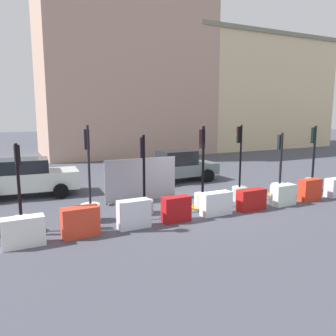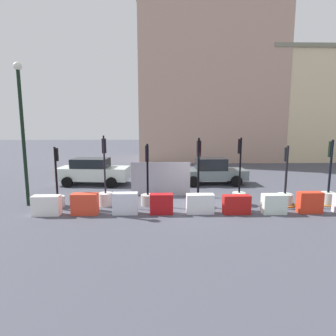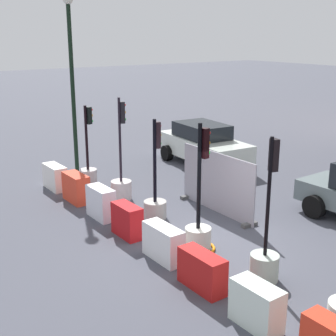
% 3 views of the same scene
% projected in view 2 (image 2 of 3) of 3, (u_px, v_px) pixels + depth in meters
% --- Properties ---
extents(ground_plane, '(120.00, 120.00, 0.00)m').
position_uv_depth(ground_plane, '(196.00, 205.00, 13.10)').
color(ground_plane, '#464854').
extents(traffic_light_0, '(0.62, 0.62, 2.77)m').
position_uv_depth(traffic_light_0, '(58.00, 195.00, 12.71)').
color(traffic_light_0, beige).
rests_on(traffic_light_0, ground_plane).
extents(traffic_light_1, '(0.66, 0.66, 3.27)m').
position_uv_depth(traffic_light_1, '(106.00, 194.00, 12.88)').
color(traffic_light_1, silver).
rests_on(traffic_light_1, ground_plane).
extents(traffic_light_2, '(0.66, 0.66, 2.89)m').
position_uv_depth(traffic_light_2, '(148.00, 194.00, 12.93)').
color(traffic_light_2, '#AEA9A4').
rests_on(traffic_light_2, ground_plane).
extents(traffic_light_3, '(0.87, 0.87, 3.17)m').
position_uv_depth(traffic_light_3, '(198.00, 195.00, 12.72)').
color(traffic_light_3, silver).
rests_on(traffic_light_3, ground_plane).
extents(traffic_light_4, '(0.62, 0.62, 3.17)m').
position_uv_depth(traffic_light_4, '(239.00, 192.00, 13.00)').
color(traffic_light_4, '#ABB9AD').
rests_on(traffic_light_4, ground_plane).
extents(traffic_light_5, '(1.01, 1.01, 2.80)m').
position_uv_depth(traffic_light_5, '(285.00, 197.00, 12.97)').
color(traffic_light_5, silver).
rests_on(traffic_light_5, ground_plane).
extents(traffic_light_6, '(0.89, 0.89, 3.07)m').
position_uv_depth(traffic_light_6, '(328.00, 194.00, 13.05)').
color(traffic_light_6, beige).
rests_on(traffic_light_6, ground_plane).
extents(construction_barrier_0, '(1.13, 0.48, 0.83)m').
position_uv_depth(construction_barrier_0, '(46.00, 205.00, 11.50)').
color(construction_barrier_0, white).
rests_on(construction_barrier_0, ground_plane).
extents(construction_barrier_1, '(1.10, 0.50, 0.90)m').
position_uv_depth(construction_barrier_1, '(85.00, 204.00, 11.60)').
color(construction_barrier_1, red).
rests_on(construction_barrier_1, ground_plane).
extents(construction_barrier_2, '(1.05, 0.46, 0.92)m').
position_uv_depth(construction_barrier_2, '(125.00, 203.00, 11.65)').
color(construction_barrier_2, white).
rests_on(construction_barrier_2, ground_plane).
extents(construction_barrier_3, '(0.98, 0.44, 0.86)m').
position_uv_depth(construction_barrier_3, '(161.00, 204.00, 11.67)').
color(construction_barrier_3, red).
rests_on(construction_barrier_3, ground_plane).
extents(construction_barrier_4, '(1.17, 0.46, 0.84)m').
position_uv_depth(construction_barrier_4, '(200.00, 204.00, 11.74)').
color(construction_barrier_4, white).
rests_on(construction_barrier_4, ground_plane).
extents(construction_barrier_5, '(1.15, 0.45, 0.80)m').
position_uv_depth(construction_barrier_5, '(236.00, 204.00, 11.69)').
color(construction_barrier_5, '#B31817').
rests_on(construction_barrier_5, ground_plane).
extents(construction_barrier_6, '(0.99, 0.49, 0.84)m').
position_uv_depth(construction_barrier_6, '(274.00, 204.00, 11.71)').
color(construction_barrier_6, silver).
rests_on(construction_barrier_6, ground_plane).
extents(construction_barrier_7, '(1.01, 0.44, 0.91)m').
position_uv_depth(construction_barrier_7, '(310.00, 202.00, 11.81)').
color(construction_barrier_7, red).
rests_on(construction_barrier_7, ground_plane).
extents(car_grey_saloon, '(4.30, 2.09, 1.67)m').
position_uv_depth(car_grey_saloon, '(212.00, 171.00, 17.59)').
color(car_grey_saloon, slate).
rests_on(car_grey_saloon, ground_plane).
extents(car_white_van, '(4.49, 2.38, 1.67)m').
position_uv_depth(car_white_van, '(93.00, 171.00, 17.49)').
color(car_white_van, silver).
rests_on(car_white_van, ground_plane).
extents(building_main_facade, '(15.10, 8.80, 16.85)m').
position_uv_depth(building_main_facade, '(208.00, 82.00, 30.14)').
color(building_main_facade, tan).
rests_on(building_main_facade, ground_plane).
extents(building_corner_block, '(17.09, 8.58, 11.36)m').
position_uv_depth(building_corner_block, '(332.00, 108.00, 30.89)').
color(building_corner_block, beige).
rests_on(building_corner_block, ground_plane).
extents(street_lamp_post, '(0.36, 0.36, 6.46)m').
position_uv_depth(street_lamp_post, '(22.00, 122.00, 12.38)').
color(street_lamp_post, black).
rests_on(street_lamp_post, ground_plane).
extents(site_fence_panel, '(3.14, 0.50, 1.80)m').
position_uv_depth(site_fence_panel, '(161.00, 180.00, 14.66)').
color(site_fence_panel, '#9795A2').
rests_on(site_fence_panel, ground_plane).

